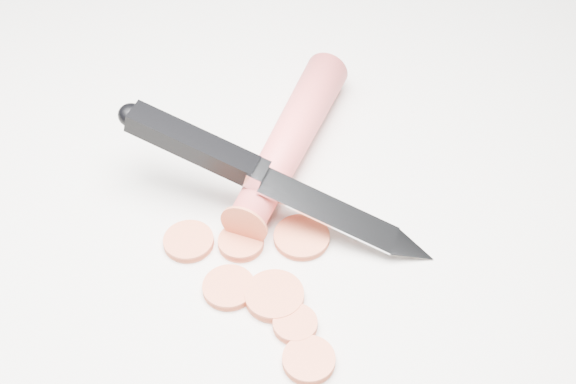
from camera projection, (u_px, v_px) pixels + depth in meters
name	position (u px, v px, depth m)	size (l,w,h in m)	color
ground	(269.00, 212.00, 0.58)	(2.40, 2.40, 0.00)	silver
carrot	(290.00, 140.00, 0.60)	(0.03, 0.03, 0.18)	#E64849
carrot_slice_0	(274.00, 296.00, 0.52)	(0.04, 0.04, 0.01)	#D45A36
carrot_slice_1	(229.00, 288.00, 0.53)	(0.03, 0.03, 0.01)	#D45A36
carrot_slice_2	(241.00, 242.00, 0.55)	(0.03, 0.03, 0.01)	#D45A36
carrot_slice_3	(309.00, 360.00, 0.49)	(0.03, 0.03, 0.01)	#D45A36
carrot_slice_4	(302.00, 237.00, 0.56)	(0.04, 0.04, 0.01)	#D45A36
carrot_slice_5	(189.00, 241.00, 0.55)	(0.03, 0.03, 0.01)	#D45A36
carrot_slice_6	(295.00, 324.00, 0.51)	(0.03, 0.03, 0.01)	#D45A36
kitchen_knife	(275.00, 179.00, 0.55)	(0.19, 0.17, 0.07)	silver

